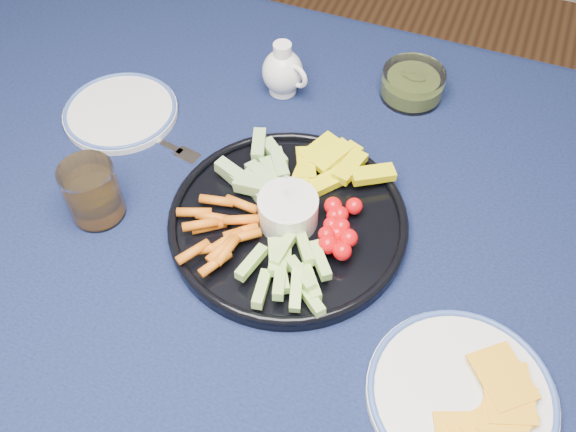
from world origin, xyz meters
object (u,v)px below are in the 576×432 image
(dining_table, at_px, (270,270))
(crudite_platter, at_px, (287,217))
(cheese_plate, at_px, (462,394))
(juice_tumbler, at_px, (93,195))
(pickle_bowl, at_px, (412,85))
(creamer_pitcher, at_px, (283,72))
(side_plate_extra, at_px, (120,111))

(dining_table, relative_size, crudite_platter, 4.91)
(dining_table, distance_m, crudite_platter, 0.11)
(cheese_plate, relative_size, juice_tumbler, 2.46)
(pickle_bowl, bearing_deg, dining_table, -107.32)
(crudite_platter, bearing_deg, creamer_pitcher, 112.43)
(juice_tumbler, bearing_deg, cheese_plate, -9.27)
(juice_tumbler, height_order, side_plate_extra, juice_tumbler)
(crudite_platter, distance_m, juice_tumbler, 0.27)
(pickle_bowl, relative_size, juice_tumbler, 1.15)
(dining_table, bearing_deg, cheese_plate, -24.62)
(dining_table, relative_size, side_plate_extra, 8.92)
(creamer_pitcher, relative_size, cheese_plate, 0.43)
(juice_tumbler, distance_m, side_plate_extra, 0.21)
(dining_table, distance_m, juice_tumbler, 0.28)
(creamer_pitcher, distance_m, juice_tumbler, 0.38)
(pickle_bowl, xyz_separation_m, side_plate_extra, (-0.43, -0.22, -0.01))
(creamer_pitcher, bearing_deg, pickle_bowl, 18.12)
(dining_table, bearing_deg, pickle_bowl, 72.68)
(creamer_pitcher, height_order, pickle_bowl, creamer_pitcher)
(pickle_bowl, bearing_deg, crudite_platter, -105.85)
(dining_table, height_order, pickle_bowl, pickle_bowl)
(side_plate_extra, bearing_deg, cheese_plate, -24.24)
(cheese_plate, bearing_deg, pickle_bowl, 110.72)
(cheese_plate, bearing_deg, crudite_platter, 149.88)
(cheese_plate, bearing_deg, side_plate_extra, 155.76)
(cheese_plate, xyz_separation_m, side_plate_extra, (-0.62, 0.28, -0.00))
(creamer_pitcher, xyz_separation_m, pickle_bowl, (0.21, 0.07, -0.02))
(crudite_platter, xyz_separation_m, creamer_pitcher, (-0.11, 0.27, 0.02))
(pickle_bowl, distance_m, cheese_plate, 0.54)
(side_plate_extra, bearing_deg, pickle_bowl, 26.90)
(crudite_platter, bearing_deg, juice_tumbler, -163.93)
(crudite_platter, relative_size, creamer_pitcher, 3.55)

